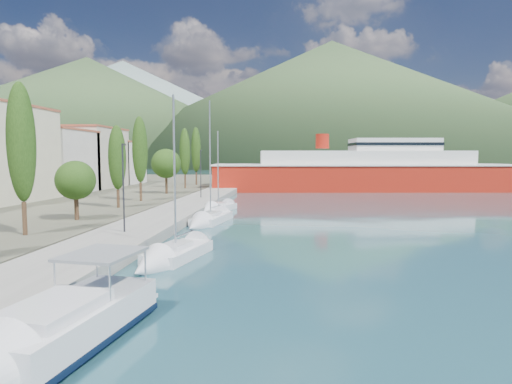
{
  "coord_description": "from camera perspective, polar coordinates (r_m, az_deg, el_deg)",
  "views": [
    {
      "loc": [
        2.44,
        -15.71,
        5.94
      ],
      "look_at": [
        0.0,
        14.0,
        3.5
      ],
      "focal_mm": 30.0,
      "sensor_mm": 36.0,
      "label": 1
    }
  ],
  "objects": [
    {
      "name": "sailboat_near",
      "position": [
        24.41,
        -12.23,
        -8.83
      ],
      "size": [
        3.7,
        7.47,
        10.3
      ],
      "color": "silver",
      "rests_on": "ground"
    },
    {
      "name": "quay",
      "position": [
        43.61,
        -10.57,
        -2.7
      ],
      "size": [
        5.0,
        88.0,
        0.8
      ],
      "primitive_type": "cube",
      "color": "gray",
      "rests_on": "ground"
    },
    {
      "name": "tree_row",
      "position": [
        52.86,
        -15.1,
        4.51
      ],
      "size": [
        4.21,
        63.1,
        10.85
      ],
      "color": "#47301E",
      "rests_on": "land_strip"
    },
    {
      "name": "ground",
      "position": [
        135.86,
        3.66,
        2.17
      ],
      "size": [
        1400.0,
        1400.0,
        0.0
      ],
      "primitive_type": "plane",
      "color": "#224C56"
    },
    {
      "name": "hills_near",
      "position": [
        402.14,
        18.74,
        10.61
      ],
      "size": [
        1010.0,
        520.0,
        115.0
      ],
      "color": "#38512D",
      "rests_on": "ground"
    },
    {
      "name": "sailboat_far",
      "position": [
        46.41,
        -5.77,
        -2.35
      ],
      "size": [
        3.94,
        6.84,
        9.58
      ],
      "color": "silver",
      "rests_on": "ground"
    },
    {
      "name": "hills_far",
      "position": [
        652.81,
        17.0,
        10.77
      ],
      "size": [
        1480.0,
        900.0,
        180.0
      ],
      "color": "gray",
      "rests_on": "ground"
    },
    {
      "name": "lamp_posts",
      "position": [
        31.74,
        -16.45,
        1.13
      ],
      "size": [
        0.15,
        47.27,
        6.06
      ],
      "color": "#2D2D33",
      "rests_on": "quay"
    },
    {
      "name": "motor_cruiser",
      "position": [
        14.27,
        -27.21,
        -18.07
      ],
      "size": [
        3.9,
        9.29,
        3.32
      ],
      "color": "black",
      "rests_on": "ground"
    },
    {
      "name": "sailboat_mid",
      "position": [
        37.56,
        -6.93,
        -4.01
      ],
      "size": [
        3.5,
        8.44,
        11.79
      ],
      "color": "silver",
      "rests_on": "ground"
    },
    {
      "name": "town_buildings",
      "position": [
        62.89,
        -28.58,
        3.77
      ],
      "size": [
        9.2,
        69.2,
        11.3
      ],
      "color": "beige",
      "rests_on": "land_strip"
    },
    {
      "name": "ferry",
      "position": [
        78.77,
        14.21,
        2.56
      ],
      "size": [
        53.94,
        15.9,
        10.56
      ],
      "color": "#A51C0F",
      "rests_on": "ground"
    }
  ]
}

